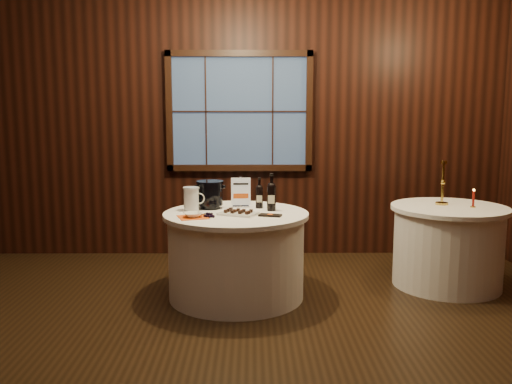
{
  "coord_description": "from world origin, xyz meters",
  "views": [
    {
      "loc": [
        0.14,
        -3.69,
        1.66
      ],
      "look_at": [
        0.18,
        0.9,
        0.97
      ],
      "focal_mm": 38.0,
      "sensor_mm": 36.0,
      "label": 1
    }
  ],
  "objects_px": {
    "main_table": "(236,255)",
    "cracker_bowl": "(193,215)",
    "red_candle": "(473,200)",
    "sign_stand": "(241,197)",
    "port_bottle_right": "(271,195)",
    "brass_candlestick": "(442,189)",
    "side_table": "(448,246)",
    "port_bottle_left": "(259,195)",
    "chocolate_plate": "(238,213)",
    "glass_pitcher": "(192,199)",
    "chocolate_box": "(270,215)",
    "grape_bunch": "(210,215)",
    "ice_bucket": "(210,194)"
  },
  "relations": [
    {
      "from": "cracker_bowl",
      "to": "red_candle",
      "type": "bearing_deg",
      "value": 10.12
    },
    {
      "from": "port_bottle_left",
      "to": "grape_bunch",
      "type": "relative_size",
      "value": 1.74
    },
    {
      "from": "chocolate_plate",
      "to": "grape_bunch",
      "type": "height_order",
      "value": "chocolate_plate"
    },
    {
      "from": "main_table",
      "to": "grape_bunch",
      "type": "xyz_separation_m",
      "value": [
        -0.22,
        -0.21,
        0.4
      ]
    },
    {
      "from": "chocolate_plate",
      "to": "cracker_bowl",
      "type": "height_order",
      "value": "chocolate_plate"
    },
    {
      "from": "cracker_bowl",
      "to": "red_candle",
      "type": "xyz_separation_m",
      "value": [
        2.55,
        0.45,
        0.05
      ]
    },
    {
      "from": "chocolate_plate",
      "to": "glass_pitcher",
      "type": "relative_size",
      "value": 1.77
    },
    {
      "from": "red_candle",
      "to": "side_table",
      "type": "bearing_deg",
      "value": 159.58
    },
    {
      "from": "sign_stand",
      "to": "port_bottle_right",
      "type": "distance_m",
      "value": 0.32
    },
    {
      "from": "main_table",
      "to": "port_bottle_left",
      "type": "distance_m",
      "value": 0.59
    },
    {
      "from": "glass_pitcher",
      "to": "main_table",
      "type": "bearing_deg",
      "value": -10.25
    },
    {
      "from": "main_table",
      "to": "cracker_bowl",
      "type": "bearing_deg",
      "value": -147.7
    },
    {
      "from": "ice_bucket",
      "to": "cracker_bowl",
      "type": "distance_m",
      "value": 0.46
    },
    {
      "from": "red_candle",
      "to": "chocolate_box",
      "type": "bearing_deg",
      "value": -168.05
    },
    {
      "from": "chocolate_plate",
      "to": "red_candle",
      "type": "relative_size",
      "value": 2.15
    },
    {
      "from": "chocolate_box",
      "to": "glass_pitcher",
      "type": "bearing_deg",
      "value": 174.62
    },
    {
      "from": "ice_bucket",
      "to": "brass_candlestick",
      "type": "relative_size",
      "value": 0.6
    },
    {
      "from": "grape_bunch",
      "to": "glass_pitcher",
      "type": "height_order",
      "value": "glass_pitcher"
    },
    {
      "from": "sign_stand",
      "to": "brass_candlestick",
      "type": "distance_m",
      "value": 1.92
    },
    {
      "from": "sign_stand",
      "to": "red_candle",
      "type": "distance_m",
      "value": 2.15
    },
    {
      "from": "ice_bucket",
      "to": "chocolate_box",
      "type": "bearing_deg",
      "value": -34.98
    },
    {
      "from": "ice_bucket",
      "to": "chocolate_plate",
      "type": "height_order",
      "value": "ice_bucket"
    },
    {
      "from": "port_bottle_left",
      "to": "chocolate_box",
      "type": "height_order",
      "value": "port_bottle_left"
    },
    {
      "from": "ice_bucket",
      "to": "glass_pitcher",
      "type": "xyz_separation_m",
      "value": [
        -0.16,
        -0.11,
        -0.03
      ]
    },
    {
      "from": "red_candle",
      "to": "glass_pitcher",
      "type": "bearing_deg",
      "value": -177.12
    },
    {
      "from": "main_table",
      "to": "chocolate_box",
      "type": "distance_m",
      "value": 0.52
    },
    {
      "from": "sign_stand",
      "to": "red_candle",
      "type": "relative_size",
      "value": 1.65
    },
    {
      "from": "cracker_bowl",
      "to": "brass_candlestick",
      "type": "xyz_separation_m",
      "value": [
        2.31,
        0.61,
        0.13
      ]
    },
    {
      "from": "side_table",
      "to": "chocolate_box",
      "type": "distance_m",
      "value": 1.81
    },
    {
      "from": "chocolate_plate",
      "to": "glass_pitcher",
      "type": "height_order",
      "value": "glass_pitcher"
    },
    {
      "from": "main_table",
      "to": "sign_stand",
      "type": "relative_size",
      "value": 4.45
    },
    {
      "from": "main_table",
      "to": "chocolate_plate",
      "type": "bearing_deg",
      "value": -77.37
    },
    {
      "from": "ice_bucket",
      "to": "chocolate_box",
      "type": "relative_size",
      "value": 1.35
    },
    {
      "from": "port_bottle_right",
      "to": "brass_candlestick",
      "type": "relative_size",
      "value": 0.79
    },
    {
      "from": "main_table",
      "to": "cracker_bowl",
      "type": "height_order",
      "value": "cracker_bowl"
    },
    {
      "from": "glass_pitcher",
      "to": "brass_candlestick",
      "type": "height_order",
      "value": "brass_candlestick"
    },
    {
      "from": "main_table",
      "to": "chocolate_plate",
      "type": "xyz_separation_m",
      "value": [
        0.02,
        -0.11,
        0.4
      ]
    },
    {
      "from": "brass_candlestick",
      "to": "red_candle",
      "type": "distance_m",
      "value": 0.3
    },
    {
      "from": "chocolate_plate",
      "to": "chocolate_box",
      "type": "height_order",
      "value": "chocolate_plate"
    },
    {
      "from": "side_table",
      "to": "sign_stand",
      "type": "relative_size",
      "value": 3.76
    },
    {
      "from": "port_bottle_right",
      "to": "cracker_bowl",
      "type": "distance_m",
      "value": 0.75
    },
    {
      "from": "chocolate_plate",
      "to": "glass_pitcher",
      "type": "bearing_deg",
      "value": 154.0
    },
    {
      "from": "main_table",
      "to": "port_bottle_right",
      "type": "distance_m",
      "value": 0.62
    },
    {
      "from": "brass_candlestick",
      "to": "red_candle",
      "type": "relative_size",
      "value": 2.42
    },
    {
      "from": "ice_bucket",
      "to": "cracker_bowl",
      "type": "xyz_separation_m",
      "value": [
        -0.11,
        -0.43,
        -0.11
      ]
    },
    {
      "from": "side_table",
      "to": "port_bottle_left",
      "type": "height_order",
      "value": "port_bottle_left"
    },
    {
      "from": "side_table",
      "to": "cracker_bowl",
      "type": "height_order",
      "value": "cracker_bowl"
    },
    {
      "from": "brass_candlestick",
      "to": "chocolate_plate",
      "type": "bearing_deg",
      "value": -165.54
    },
    {
      "from": "main_table",
      "to": "side_table",
      "type": "xyz_separation_m",
      "value": [
        2.0,
        0.3,
        0.0
      ]
    },
    {
      "from": "main_table",
      "to": "side_table",
      "type": "bearing_deg",
      "value": 8.53
    }
  ]
}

